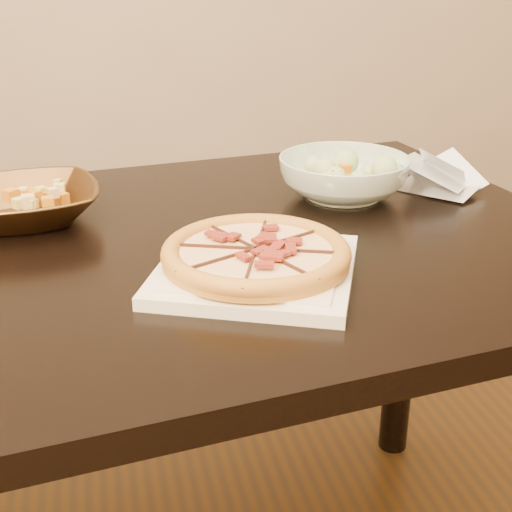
{
  "coord_description": "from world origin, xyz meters",
  "views": [
    {
      "loc": [
        -0.21,
        -1.08,
        1.16
      ],
      "look_at": [
        -0.01,
        -0.22,
        0.78
      ],
      "focal_mm": 50.0,
      "sensor_mm": 36.0,
      "label": 1
    }
  ],
  "objects_px": {
    "pizza": "(256,253)",
    "salad_bowl": "(344,177)",
    "bronze_bowl": "(26,204)",
    "dining_table": "(159,307)",
    "plate": "(256,269)"
  },
  "relations": [
    {
      "from": "salad_bowl",
      "to": "pizza",
      "type": "bearing_deg",
      "value": -127.67
    },
    {
      "from": "dining_table",
      "to": "bronze_bowl",
      "type": "distance_m",
      "value": 0.28
    },
    {
      "from": "plate",
      "to": "dining_table",
      "type": "bearing_deg",
      "value": 131.07
    },
    {
      "from": "pizza",
      "to": "salad_bowl",
      "type": "relative_size",
      "value": 1.1
    },
    {
      "from": "dining_table",
      "to": "pizza",
      "type": "bearing_deg",
      "value": -48.94
    },
    {
      "from": "bronze_bowl",
      "to": "salad_bowl",
      "type": "distance_m",
      "value": 0.55
    },
    {
      "from": "dining_table",
      "to": "plate",
      "type": "height_order",
      "value": "plate"
    },
    {
      "from": "dining_table",
      "to": "bronze_bowl",
      "type": "relative_size",
      "value": 6.16
    },
    {
      "from": "dining_table",
      "to": "plate",
      "type": "relative_size",
      "value": 4.22
    },
    {
      "from": "bronze_bowl",
      "to": "salad_bowl",
      "type": "xyz_separation_m",
      "value": [
        0.55,
        0.0,
        0.01
      ]
    },
    {
      "from": "pizza",
      "to": "bronze_bowl",
      "type": "height_order",
      "value": "bronze_bowl"
    },
    {
      "from": "pizza",
      "to": "bronze_bowl",
      "type": "relative_size",
      "value": 1.09
    },
    {
      "from": "salad_bowl",
      "to": "bronze_bowl",
      "type": "bearing_deg",
      "value": -179.73
    },
    {
      "from": "bronze_bowl",
      "to": "salad_bowl",
      "type": "bearing_deg",
      "value": 0.27
    },
    {
      "from": "dining_table",
      "to": "pizza",
      "type": "relative_size",
      "value": 5.63
    }
  ]
}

